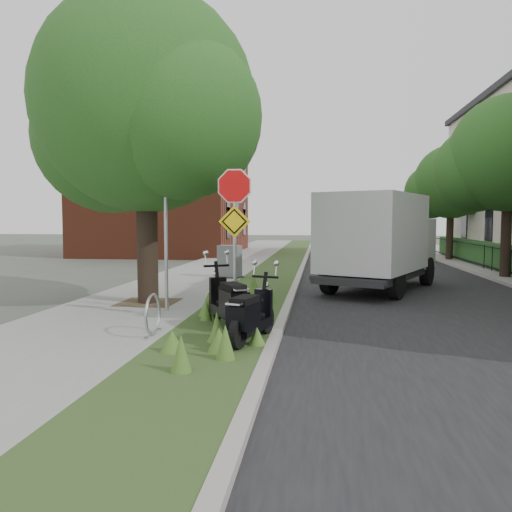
{
  "coord_description": "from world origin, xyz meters",
  "views": [
    {
      "loc": [
        0.3,
        -9.19,
        2.22
      ],
      "look_at": [
        -1.3,
        3.09,
        1.3
      ],
      "focal_mm": 35.0,
      "sensor_mm": 36.0,
      "label": 1
    }
  ],
  "objects_px": {
    "scooter_near": "(230,306)",
    "sign_assembly": "(235,214)",
    "utility_cabinet": "(230,262)",
    "box_truck": "(380,238)",
    "scooter_far": "(249,320)"
  },
  "relations": [
    {
      "from": "box_truck",
      "to": "utility_cabinet",
      "type": "relative_size",
      "value": 5.13
    },
    {
      "from": "sign_assembly",
      "to": "box_truck",
      "type": "distance_m",
      "value": 6.99
    },
    {
      "from": "scooter_far",
      "to": "utility_cabinet",
      "type": "relative_size",
      "value": 1.45
    },
    {
      "from": "box_truck",
      "to": "utility_cabinet",
      "type": "xyz_separation_m",
      "value": [
        -5.05,
        1.8,
        -0.97
      ]
    },
    {
      "from": "scooter_near",
      "to": "utility_cabinet",
      "type": "xyz_separation_m",
      "value": [
        -1.52,
        8.21,
        0.13
      ]
    },
    {
      "from": "sign_assembly",
      "to": "scooter_far",
      "type": "bearing_deg",
      "value": -71.94
    },
    {
      "from": "box_truck",
      "to": "scooter_far",
      "type": "bearing_deg",
      "value": -111.71
    },
    {
      "from": "scooter_near",
      "to": "sign_assembly",
      "type": "bearing_deg",
      "value": 86.75
    },
    {
      "from": "scooter_near",
      "to": "utility_cabinet",
      "type": "relative_size",
      "value": 1.42
    },
    {
      "from": "sign_assembly",
      "to": "scooter_far",
      "type": "height_order",
      "value": "sign_assembly"
    },
    {
      "from": "sign_assembly",
      "to": "scooter_far",
      "type": "relative_size",
      "value": 1.92
    },
    {
      "from": "box_truck",
      "to": "sign_assembly",
      "type": "bearing_deg",
      "value": -120.27
    },
    {
      "from": "scooter_near",
      "to": "utility_cabinet",
      "type": "distance_m",
      "value": 8.35
    },
    {
      "from": "sign_assembly",
      "to": "box_truck",
      "type": "bearing_deg",
      "value": 59.73
    },
    {
      "from": "utility_cabinet",
      "to": "box_truck",
      "type": "bearing_deg",
      "value": -19.61
    }
  ]
}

